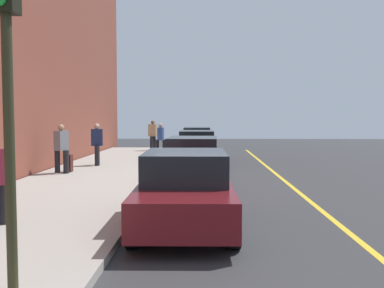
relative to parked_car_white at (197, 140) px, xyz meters
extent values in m
plane|color=#333335|center=(12.53, 0.00, -0.76)|extent=(56.00, 56.00, 0.00)
cube|color=#A39E93|center=(12.53, -3.30, -0.68)|extent=(28.00, 4.60, 0.15)
cube|color=gold|center=(12.53, 3.20, -0.75)|extent=(28.00, 0.14, 0.01)
cube|color=white|center=(14.06, -0.70, -0.65)|extent=(6.21, 0.56, 0.22)
cylinder|color=black|center=(1.38, 0.83, -0.44)|extent=(0.64, 0.22, 0.64)
cylinder|color=black|center=(1.37, -0.85, -0.44)|extent=(0.64, 0.22, 0.64)
cylinder|color=black|center=(-1.25, 0.85, -0.44)|extent=(0.64, 0.22, 0.64)
cylinder|color=black|center=(-1.25, -0.83, -0.44)|extent=(0.64, 0.22, 0.64)
cube|color=white|center=(0.06, 0.00, -0.16)|extent=(4.24, 1.82, 0.64)
cube|color=black|center=(-0.15, 0.00, 0.46)|extent=(2.21, 1.61, 0.60)
cylinder|color=black|center=(7.79, 0.94, -0.44)|extent=(0.64, 0.22, 0.64)
cylinder|color=black|center=(7.80, -0.74, -0.44)|extent=(0.64, 0.22, 0.64)
cylinder|color=black|center=(5.12, 0.93, -0.44)|extent=(0.64, 0.22, 0.64)
cylinder|color=black|center=(5.12, -0.75, -0.44)|extent=(0.64, 0.22, 0.64)
cube|color=black|center=(6.46, 0.10, -0.16)|extent=(4.33, 1.82, 0.64)
cube|color=black|center=(6.24, 0.10, 0.46)|extent=(2.25, 1.61, 0.60)
cylinder|color=black|center=(14.31, 0.86, -0.44)|extent=(0.65, 0.24, 0.64)
cylinder|color=black|center=(14.25, -0.82, -0.44)|extent=(0.65, 0.24, 0.64)
cylinder|color=black|center=(11.64, 0.94, -0.44)|extent=(0.65, 0.24, 0.64)
cylinder|color=black|center=(11.59, -0.74, -0.44)|extent=(0.65, 0.24, 0.64)
cube|color=maroon|center=(12.95, 0.06, -0.16)|extent=(4.36, 1.93, 0.64)
cube|color=black|center=(12.73, 0.07, 0.46)|extent=(2.29, 1.67, 0.60)
cylinder|color=black|center=(20.13, 0.94, -0.44)|extent=(0.64, 0.23, 0.64)
cylinder|color=black|center=(20.16, -0.74, -0.44)|extent=(0.64, 0.23, 0.64)
cylinder|color=black|center=(17.57, 0.89, -0.44)|extent=(0.64, 0.23, 0.64)
cylinder|color=black|center=(17.60, -0.78, -0.44)|extent=(0.64, 0.23, 0.64)
cube|color=maroon|center=(18.87, 0.08, -0.16)|extent=(4.16, 1.87, 0.64)
cube|color=black|center=(18.66, 0.07, 0.46)|extent=(2.17, 1.64, 0.60)
cylinder|color=black|center=(8.87, -4.08, -0.20)|extent=(0.19, 0.19, 0.82)
cylinder|color=black|center=(9.24, -4.01, -0.20)|extent=(0.19, 0.19, 0.82)
cube|color=#1E284C|center=(9.05, -4.05, 0.57)|extent=(0.39, 0.52, 0.70)
sphere|color=#D8AD8C|center=(9.05, -4.05, 1.03)|extent=(0.23, 0.23, 0.23)
cylinder|color=black|center=(4.00, -2.05, -0.21)|extent=(0.18, 0.18, 0.79)
cylinder|color=black|center=(4.04, -1.68, -0.21)|extent=(0.18, 0.18, 0.79)
cube|color=#335193|center=(4.02, -1.86, 0.52)|extent=(0.48, 0.33, 0.67)
sphere|color=#D8AD8C|center=(4.02, -1.86, 0.96)|extent=(0.22, 0.22, 0.22)
cylinder|color=black|center=(11.71, -4.53, -0.19)|extent=(0.19, 0.19, 0.83)
cylinder|color=black|center=(11.57, -4.89, -0.19)|extent=(0.19, 0.19, 0.83)
cube|color=slate|center=(11.64, -4.71, 0.58)|extent=(0.55, 0.46, 0.71)
sphere|color=tan|center=(11.64, -4.71, 1.04)|extent=(0.23, 0.23, 0.23)
cylinder|color=black|center=(19.16, -3.39, -0.21)|extent=(0.18, 0.18, 0.79)
cylinder|color=black|center=(1.17, -2.69, -0.18)|extent=(0.20, 0.20, 0.85)
cylinder|color=black|center=(0.79, -2.58, -0.18)|extent=(0.20, 0.20, 0.85)
cube|color=tan|center=(0.98, -2.64, 0.60)|extent=(0.43, 0.55, 0.72)
sphere|color=brown|center=(0.98, -2.64, 1.08)|extent=(0.24, 0.24, 0.24)
cylinder|color=#2D2D19|center=(22.47, -1.77, 1.00)|extent=(0.12, 0.12, 3.21)
cube|color=#471E19|center=(11.27, -4.56, -0.29)|extent=(0.34, 0.22, 0.64)
cylinder|color=#4C4C4C|center=(11.27, -4.56, 0.21)|extent=(0.03, 0.03, 0.36)
camera|label=1|loc=(27.42, 0.45, 1.46)|focal=41.38mm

